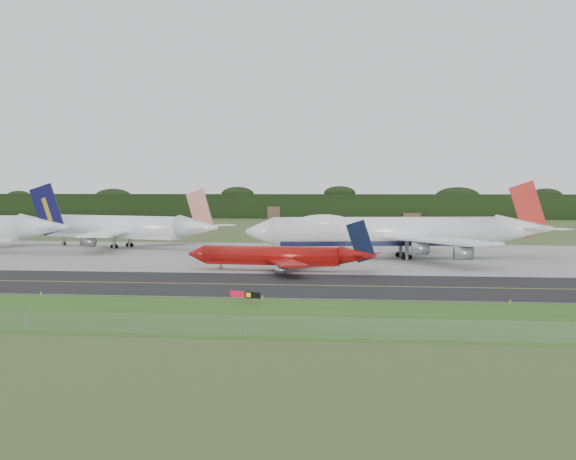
# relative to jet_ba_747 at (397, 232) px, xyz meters

# --- Properties ---
(ground) EXTENTS (600.00, 600.00, 0.00)m
(ground) POSITION_rel_jet_ba_747_xyz_m (-22.95, -45.93, -5.82)
(ground) COLOR #3C5226
(ground) RESTS_ON ground
(grass_verge) EXTENTS (400.00, 30.00, 0.01)m
(grass_verge) POSITION_rel_jet_ba_747_xyz_m (-22.95, -80.93, -5.81)
(grass_verge) COLOR #2C5D1B
(grass_verge) RESTS_ON ground
(taxiway) EXTENTS (400.00, 32.00, 0.02)m
(taxiway) POSITION_rel_jet_ba_747_xyz_m (-22.95, -49.93, -5.81)
(taxiway) COLOR black
(taxiway) RESTS_ON ground
(apron) EXTENTS (400.00, 78.00, 0.01)m
(apron) POSITION_rel_jet_ba_747_xyz_m (-22.95, 5.07, -5.81)
(apron) COLOR gray
(apron) RESTS_ON ground
(taxiway_centreline) EXTENTS (400.00, 0.40, 0.00)m
(taxiway_centreline) POSITION_rel_jet_ba_747_xyz_m (-22.95, -49.93, -5.79)
(taxiway_centreline) COLOR yellow
(taxiway_centreline) RESTS_ON taxiway
(taxiway_edge_line) EXTENTS (400.00, 0.25, 0.00)m
(taxiway_edge_line) POSITION_rel_jet_ba_747_xyz_m (-22.95, -65.43, -5.79)
(taxiway_edge_line) COLOR silver
(taxiway_edge_line) RESTS_ON taxiway
(perimeter_fence) EXTENTS (320.00, 0.10, 320.00)m
(perimeter_fence) POSITION_rel_jet_ba_747_xyz_m (-22.95, -93.93, -4.72)
(perimeter_fence) COLOR slate
(perimeter_fence) RESTS_ON ground
(horizon_treeline) EXTENTS (700.00, 25.00, 12.00)m
(horizon_treeline) POSITION_rel_jet_ba_747_xyz_m (-22.95, 227.84, -0.35)
(horizon_treeline) COLOR black
(horizon_treeline) RESTS_ON ground
(jet_ba_747) EXTENTS (67.78, 55.48, 17.09)m
(jet_ba_747) POSITION_rel_jet_ba_747_xyz_m (0.00, 0.00, 0.00)
(jet_ba_747) COLOR white
(jet_ba_747) RESTS_ON ground
(jet_red_737) EXTENTS (36.01, 29.25, 9.72)m
(jet_red_737) POSITION_rel_jet_ba_747_xyz_m (-21.67, -28.47, -3.13)
(jet_red_737) COLOR maroon
(jet_red_737) RESTS_ON ground
(jet_star_tail) EXTENTS (56.61, 46.07, 15.31)m
(jet_star_tail) POSITION_rel_jet_ba_747_xyz_m (-70.05, 23.01, -0.71)
(jet_star_tail) COLOR white
(jet_star_tail) RESTS_ON ground
(taxiway_sign) EXTENTS (4.36, 1.64, 1.52)m
(taxiway_sign) POSITION_rel_jet_ba_747_xyz_m (-21.21, -69.95, -4.75)
(taxiway_sign) COLOR slate
(taxiway_sign) RESTS_ON ground
(edge_marker_left) EXTENTS (0.16, 0.16, 0.50)m
(edge_marker_left) POSITION_rel_jet_ba_747_xyz_m (-51.66, -66.43, -5.57)
(edge_marker_left) COLOR yellow
(edge_marker_left) RESTS_ON ground
(edge_marker_center) EXTENTS (0.16, 0.16, 0.50)m
(edge_marker_center) POSITION_rel_jet_ba_747_xyz_m (-19.38, -66.43, -5.57)
(edge_marker_center) COLOR yellow
(edge_marker_center) RESTS_ON ground
(edge_marker_right) EXTENTS (0.16, 0.16, 0.50)m
(edge_marker_right) POSITION_rel_jet_ba_747_xyz_m (14.17, -66.43, -5.57)
(edge_marker_right) COLOR yellow
(edge_marker_right) RESTS_ON ground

